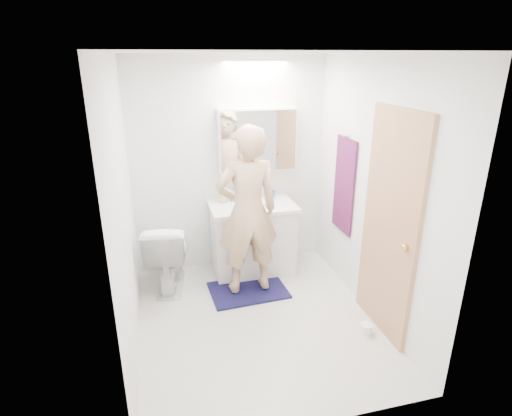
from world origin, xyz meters
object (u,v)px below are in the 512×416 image
object	(u,v)px
vanity_cabinet	(253,240)
soap_bottle_a	(223,193)
person	(248,211)
medicine_cabinet	(257,140)
toilet	(168,254)
toothbrush_cup	(272,195)
soap_bottle_b	(234,194)
toilet_paper_roll	(366,329)

from	to	relation	value
vanity_cabinet	soap_bottle_a	bearing A→B (deg)	154.04
person	medicine_cabinet	bearing A→B (deg)	-115.60
toilet	soap_bottle_a	world-z (taller)	soap_bottle_a
toothbrush_cup	medicine_cabinet	bearing A→B (deg)	162.53
vanity_cabinet	toilet	xyz separation A→B (m)	(-0.96, -0.11, -0.01)
vanity_cabinet	soap_bottle_b	xyz separation A→B (m)	(-0.17, 0.18, 0.51)
medicine_cabinet	toilet	xyz separation A→B (m)	(-1.07, -0.32, -1.12)
vanity_cabinet	toilet	bearing A→B (deg)	-173.18
vanity_cabinet	person	bearing A→B (deg)	-109.82
soap_bottle_b	toothbrush_cup	distance (m)	0.44
soap_bottle_a	toothbrush_cup	bearing A→B (deg)	1.00
toilet_paper_roll	toothbrush_cup	bearing A→B (deg)	105.78
soap_bottle_b	toilet_paper_roll	xyz separation A→B (m)	(0.88, -1.59, -0.85)
vanity_cabinet	toothbrush_cup	xyz separation A→B (m)	(0.27, 0.16, 0.47)
medicine_cabinet	toilet_paper_roll	world-z (taller)	medicine_cabinet
vanity_cabinet	soap_bottle_a	size ratio (longest dim) A/B	3.82
medicine_cabinet	soap_bottle_a	world-z (taller)	medicine_cabinet
toilet	toothbrush_cup	distance (m)	1.35
vanity_cabinet	toothbrush_cup	size ratio (longest dim) A/B	9.91
vanity_cabinet	person	size ratio (longest dim) A/B	0.52
medicine_cabinet	toilet	world-z (taller)	medicine_cabinet
toilet	medicine_cabinet	bearing A→B (deg)	-153.55
toilet	toothbrush_cup	xyz separation A→B (m)	(1.23, 0.27, 0.48)
person	vanity_cabinet	bearing A→B (deg)	-113.16
medicine_cabinet	toothbrush_cup	distance (m)	0.66
soap_bottle_a	toothbrush_cup	distance (m)	0.58
toothbrush_cup	soap_bottle_a	bearing A→B (deg)	-179.00
vanity_cabinet	medicine_cabinet	distance (m)	1.13
vanity_cabinet	toilet	distance (m)	0.97
soap_bottle_a	soap_bottle_b	xyz separation A→B (m)	(0.14, 0.03, -0.04)
soap_bottle_a	vanity_cabinet	bearing A→B (deg)	-25.96
medicine_cabinet	toothbrush_cup	bearing A→B (deg)	-17.47
toilet_paper_roll	person	bearing A→B (deg)	132.08
person	toothbrush_cup	xyz separation A→B (m)	(0.43, 0.61, -0.06)
toothbrush_cup	toilet_paper_roll	world-z (taller)	toothbrush_cup
vanity_cabinet	toilet_paper_roll	size ratio (longest dim) A/B	8.18
medicine_cabinet	toilet_paper_roll	distance (m)	2.26
person	toilet_paper_roll	size ratio (longest dim) A/B	15.82
soap_bottle_b	toilet	bearing A→B (deg)	-159.53
medicine_cabinet	soap_bottle_a	distance (m)	0.70
soap_bottle_b	toothbrush_cup	xyz separation A→B (m)	(0.44, -0.02, -0.04)
person	soap_bottle_b	bearing A→B (deg)	-92.42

